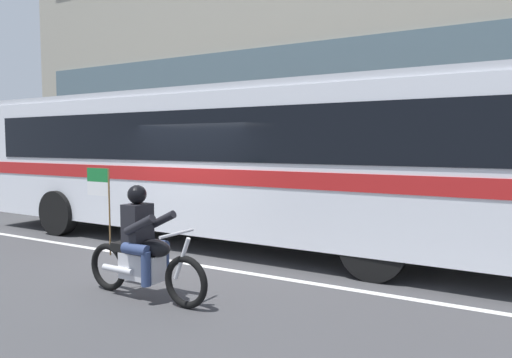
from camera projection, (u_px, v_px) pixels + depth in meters
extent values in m
plane|color=#3D3D3F|center=(193.00, 255.00, 9.02)|extent=(60.00, 60.00, 0.00)
cube|color=gray|center=(302.00, 216.00, 13.43)|extent=(28.00, 3.80, 0.15)
cube|color=silver|center=(173.00, 261.00, 8.50)|extent=(26.60, 0.14, 0.01)
cube|color=gray|center=(333.00, 1.00, 14.93)|extent=(28.00, 0.80, 13.31)
cube|color=#4C606B|center=(328.00, 63.00, 14.70)|extent=(25.76, 0.10, 1.40)
cube|color=silver|center=(227.00, 163.00, 9.93)|extent=(12.72, 2.79, 2.70)
cube|color=black|center=(227.00, 136.00, 9.89)|extent=(11.70, 2.81, 0.96)
cube|color=red|center=(227.00, 172.00, 9.95)|extent=(12.46, 2.81, 0.28)
cube|color=#BABCC3|center=(227.00, 95.00, 9.83)|extent=(12.46, 2.66, 0.16)
cylinder|color=black|center=(59.00, 213.00, 10.95)|extent=(1.04, 0.30, 1.04)
cylinder|color=black|center=(373.00, 248.00, 7.28)|extent=(1.04, 0.30, 1.04)
torus|color=black|center=(186.00, 282.00, 6.06)|extent=(0.69, 0.11, 0.69)
torus|color=black|center=(108.00, 267.00, 6.81)|extent=(0.69, 0.11, 0.69)
cube|color=silver|center=(142.00, 266.00, 6.45)|extent=(0.65, 0.30, 0.36)
ellipsoid|color=black|center=(155.00, 248.00, 6.30)|extent=(0.49, 0.29, 0.24)
cube|color=black|center=(131.00, 247.00, 6.54)|extent=(0.57, 0.28, 0.12)
cylinder|color=silver|center=(182.00, 259.00, 6.07)|extent=(0.28, 0.06, 0.58)
cylinder|color=silver|center=(177.00, 234.00, 6.09)|extent=(0.06, 0.64, 0.04)
cylinder|color=silver|center=(118.00, 269.00, 6.48)|extent=(0.55, 0.11, 0.09)
cube|color=black|center=(138.00, 224.00, 6.45)|extent=(0.29, 0.37, 0.56)
sphere|color=black|center=(137.00, 194.00, 6.42)|extent=(0.26, 0.26, 0.26)
cylinder|color=navy|center=(155.00, 244.00, 6.55)|extent=(0.42, 0.16, 0.15)
cylinder|color=navy|center=(165.00, 263.00, 6.47)|extent=(0.13, 0.13, 0.46)
cylinder|color=navy|center=(136.00, 249.00, 6.24)|extent=(0.42, 0.16, 0.15)
cylinder|color=navy|center=(146.00, 269.00, 6.17)|extent=(0.13, 0.13, 0.46)
cylinder|color=black|center=(161.00, 221.00, 6.49)|extent=(0.52, 0.12, 0.32)
cylinder|color=black|center=(140.00, 225.00, 6.15)|extent=(0.52, 0.12, 0.32)
cylinder|color=olive|center=(110.00, 212.00, 6.73)|extent=(0.02, 0.02, 1.25)
cube|color=#197233|center=(98.00, 175.00, 6.81)|extent=(0.44, 0.03, 0.20)
cube|color=white|center=(98.00, 189.00, 6.82)|extent=(0.44, 0.03, 0.20)
cylinder|color=#4C8C3F|center=(146.00, 196.00, 15.18)|extent=(0.22, 0.22, 0.58)
sphere|color=#4C8C3F|center=(145.00, 185.00, 15.16)|extent=(0.20, 0.20, 0.20)
cylinder|color=#4C8C3F|center=(142.00, 195.00, 15.06)|extent=(0.09, 0.10, 0.09)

